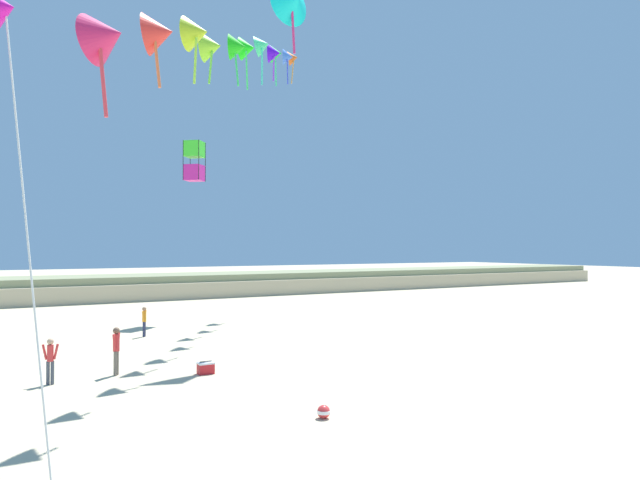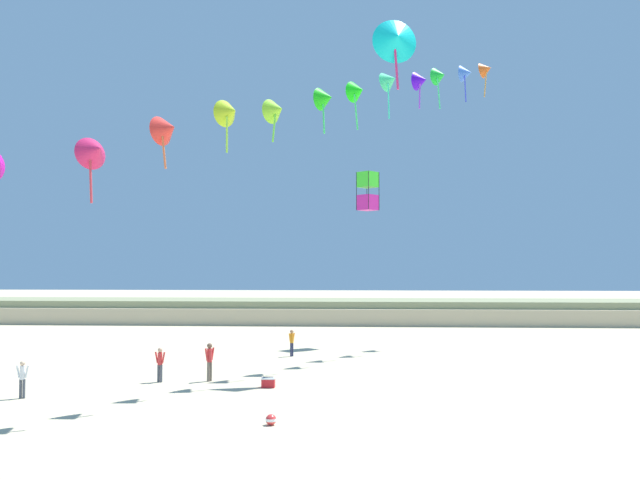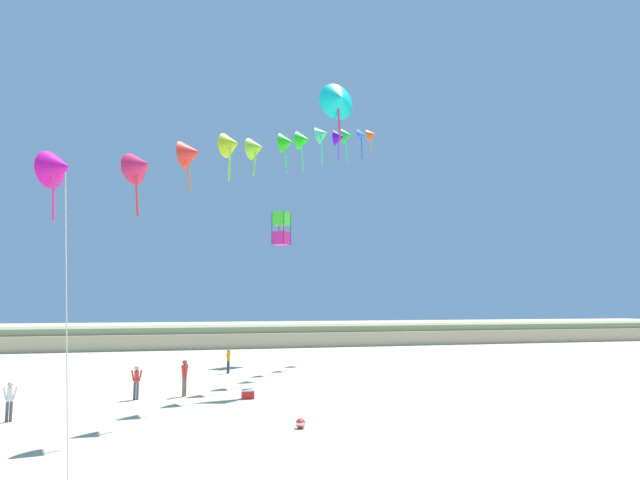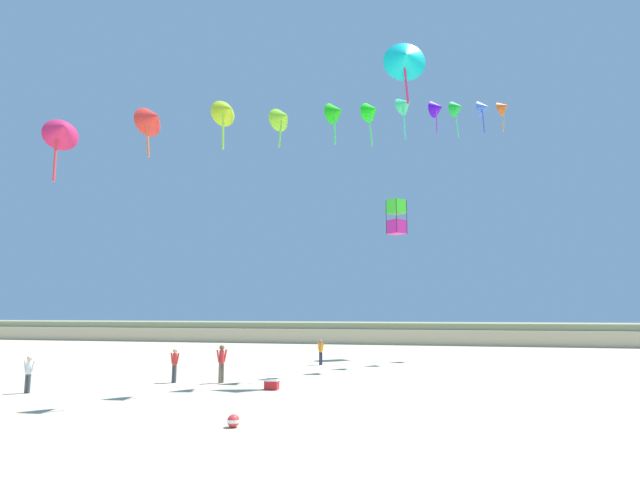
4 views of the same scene
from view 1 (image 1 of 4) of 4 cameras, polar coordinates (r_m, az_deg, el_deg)
ground_plane at (r=16.15m, az=13.77°, el=-17.37°), size 240.00×240.00×0.00m
dune_ridge at (r=54.57m, az=-18.66°, el=-4.47°), size 120.00×8.32×2.09m
person_near_right at (r=31.09m, az=-17.17°, el=-7.60°), size 0.35×0.50×1.54m
person_mid_center at (r=22.22m, az=-19.71°, el=-10.09°), size 0.38×0.56×1.73m
person_far_left at (r=21.61m, az=-25.37°, el=-10.60°), size 0.54×0.23×1.55m
kite_banner_string at (r=27.57m, az=-7.64°, el=18.44°), size 20.98×30.52×19.59m
large_kite_low_lead at (r=30.08m, az=-2.70°, el=22.78°), size 2.44×1.40×3.74m
large_kite_mid_trail at (r=38.21m, az=-12.45°, el=7.71°), size 1.55×1.55×2.56m
beach_cooler at (r=21.75m, az=-11.36°, el=-12.44°), size 0.58×0.41×0.46m
beach_ball at (r=16.08m, az=0.37°, el=-16.80°), size 0.36×0.36×0.36m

